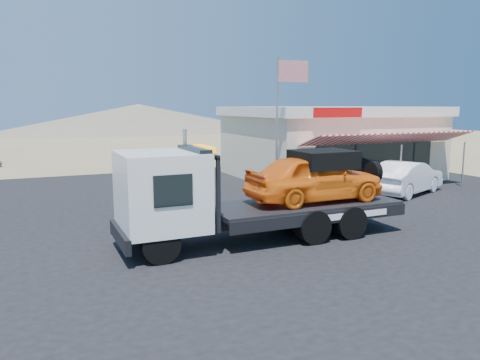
# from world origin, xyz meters

# --- Properties ---
(ground) EXTENTS (120.00, 120.00, 0.00)m
(ground) POSITION_xyz_m (0.00, 0.00, 0.00)
(ground) COLOR olive
(ground) RESTS_ON ground
(asphalt_lot) EXTENTS (32.00, 24.00, 0.02)m
(asphalt_lot) POSITION_xyz_m (2.00, 3.00, 0.01)
(asphalt_lot) COLOR black
(asphalt_lot) RESTS_ON ground
(tow_truck) EXTENTS (8.55, 2.54, 2.86)m
(tow_truck) POSITION_xyz_m (1.15, -0.91, 1.54)
(tow_truck) COLOR black
(tow_truck) RESTS_ON asphalt_lot
(white_sedan) EXTENTS (4.81, 3.20, 1.50)m
(white_sedan) POSITION_xyz_m (10.50, 2.88, 0.77)
(white_sedan) COLOR white
(white_sedan) RESTS_ON asphalt_lot
(jerky_store) EXTENTS (10.40, 9.97, 3.90)m
(jerky_store) POSITION_xyz_m (10.50, 8.97, 1.99)
(jerky_store) COLOR beige
(jerky_store) RESTS_ON asphalt_lot
(flagpole) EXTENTS (1.55, 0.10, 6.00)m
(flagpole) POSITION_xyz_m (4.93, 4.50, 3.76)
(flagpole) COLOR #99999E
(flagpole) RESTS_ON asphalt_lot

